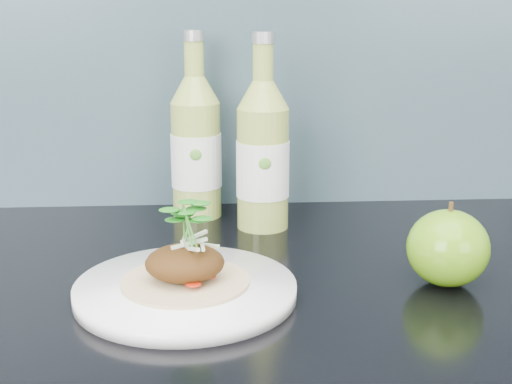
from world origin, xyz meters
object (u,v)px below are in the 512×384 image
green_apple (448,248)px  cider_bottle_right (263,156)px  dinner_plate (186,290)px  cider_bottle_left (196,148)px

green_apple → cider_bottle_right: (-0.19, 0.22, 0.06)m
dinner_plate → cider_bottle_right: 0.28m
cider_bottle_left → cider_bottle_right: (0.09, -0.06, 0.00)m
green_apple → dinner_plate: bearing=-176.6°
green_apple → cider_bottle_right: size_ratio=0.45×
green_apple → cider_bottle_left: bearing=135.0°
cider_bottle_right → green_apple: bearing=-61.3°
green_apple → cider_bottle_right: cider_bottle_right is taller
cider_bottle_left → dinner_plate: bearing=-105.3°
dinner_plate → cider_bottle_left: 0.32m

